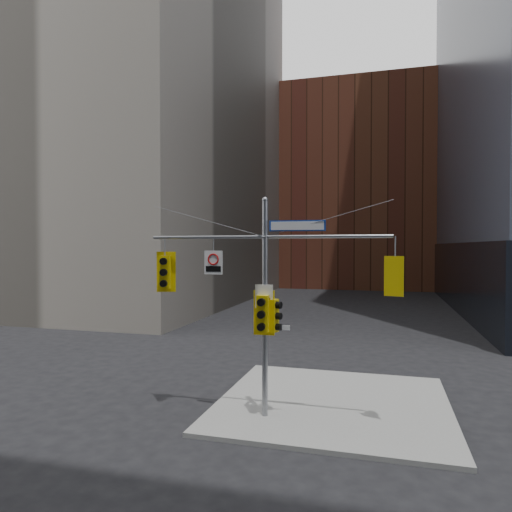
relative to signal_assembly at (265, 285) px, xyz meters
The scene contains 13 objects.
ground 4.85m from the signal_assembly, 90.00° to the right, with size 160.00×160.00×0.00m, color black.
sidewalk_corner 5.18m from the signal_assembly, 45.10° to the left, with size 8.00×8.00×0.15m, color gray.
brick_midrise 56.82m from the signal_assembly, 90.00° to the left, with size 26.00×20.00×28.00m, color brown.
signal_assembly is the anchor object (origin of this frame).
traffic_light_west_arm 3.61m from the signal_assembly, behind, with size 0.67×0.62×1.41m.
traffic_light_east_arm 4.07m from the signal_assembly, ahead, with size 0.57×0.52×1.20m.
traffic_light_pole_side 1.03m from the signal_assembly, ahead, with size 0.46×0.40×1.06m.
traffic_light_pole_front 0.92m from the signal_assembly, 90.06° to the right, with size 0.69×0.55×1.45m.
street_sign_blade 2.21m from the signal_assembly, ahead, with size 1.80×0.15×0.35m.
regulatory_sign_arm 1.94m from the signal_assembly, behind, with size 0.64×0.07×0.80m.
regulatory_sign_pole 0.38m from the signal_assembly, 90.00° to the right, with size 0.58×0.06×0.76m.
street_blade_ew 1.42m from the signal_assembly, ahead, with size 0.75×0.07×0.15m.
street_blade_ns 1.54m from the signal_assembly, 90.00° to the left, with size 0.07×0.76×0.15m.
Camera 1 is at (3.73, -12.34, 5.69)m, focal length 32.00 mm.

